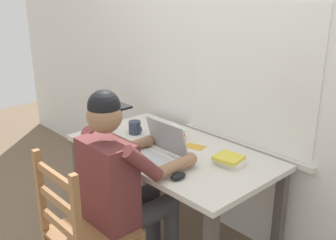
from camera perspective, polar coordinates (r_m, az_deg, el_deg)
name	(u,v)px	position (r m, az deg, el deg)	size (l,w,h in m)	color
ground_plane	(171,240)	(2.97, 0.40, -16.94)	(8.00, 8.00, 0.00)	brown
back_wall	(220,53)	(2.77, 7.54, 9.58)	(6.00, 0.08, 2.60)	silver
desk	(171,162)	(2.65, 0.43, -6.01)	(1.40, 0.76, 0.71)	beige
seated_person	(123,180)	(2.31, -6.45, -8.67)	(0.50, 0.60, 1.23)	brown
wooden_chair	(84,233)	(2.30, -12.06, -15.68)	(0.42, 0.42, 0.93)	olive
laptop	(157,151)	(2.45, -1.67, -4.50)	(0.33, 0.29, 0.23)	#ADAFB2
computer_mouse	(178,176)	(2.22, 1.51, -8.10)	(0.06, 0.10, 0.03)	black
coffee_mug_white	(108,128)	(2.88, -8.72, -1.09)	(0.11, 0.07, 0.10)	beige
coffee_mug_dark	(135,128)	(2.86, -4.85, -1.11)	(0.13, 0.09, 0.09)	#2D384C
book_stack_main	(170,134)	(2.75, 0.28, -2.07)	(0.21, 0.18, 0.08)	gold
book_stack_side	(228,160)	(2.41, 8.70, -5.76)	(0.19, 0.17, 0.05)	white
paper_pile_near_laptop	(154,157)	(2.48, -2.07, -5.35)	(0.24, 0.17, 0.02)	white
landscape_photo_print	(195,147)	(2.65, 3.92, -3.87)	(0.13, 0.09, 0.00)	gold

